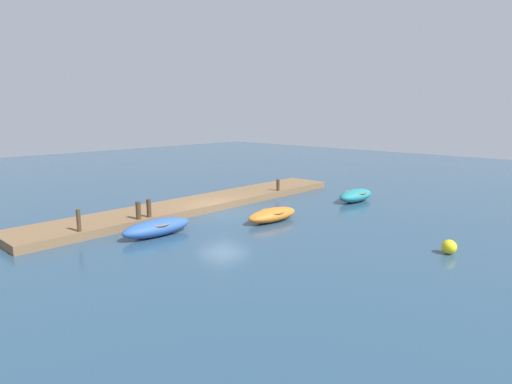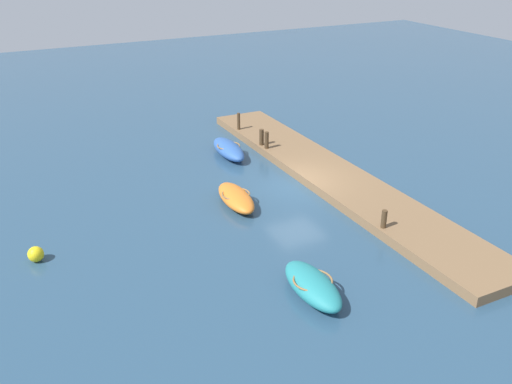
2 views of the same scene
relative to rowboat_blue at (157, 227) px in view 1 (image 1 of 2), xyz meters
name	(u,v)px [view 1 (image 1 of 2)]	position (x,y,z in m)	size (l,w,h in m)	color
ground_plane	(223,212)	(-5.27, -1.26, -0.40)	(84.00, 84.00, 0.00)	navy
dock_platform	(201,204)	(-5.27, -3.22, -0.19)	(21.74, 3.12, 0.41)	brown
rowboat_blue	(157,227)	(0.00, 0.00, 0.00)	(3.54, 1.38, 0.78)	#2D569E
dinghy_teal	(356,195)	(-13.12, 2.77, 0.01)	(3.15, 1.41, 0.80)	teal
rowboat_orange	(272,215)	(-5.67, 2.17, -0.04)	(3.31, 1.45, 0.70)	orange
mooring_post_west	(278,185)	(-10.94, -1.91, 0.39)	(0.22, 0.22, 0.76)	#47331E
mooring_post_mid_west	(149,208)	(-0.83, -1.91, 0.48)	(0.23, 0.23, 0.93)	#47331E
mooring_post_mid_east	(138,211)	(-0.22, -1.91, 0.46)	(0.25, 0.25, 0.89)	#47331E
mooring_post_east	(79,220)	(2.79, -1.91, 0.52)	(0.18, 0.18, 1.01)	#47331E
marker_buoy	(449,247)	(-6.64, 10.83, -0.10)	(0.59, 0.59, 0.59)	yellow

